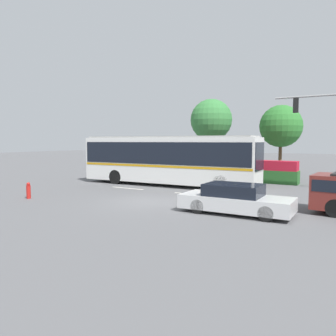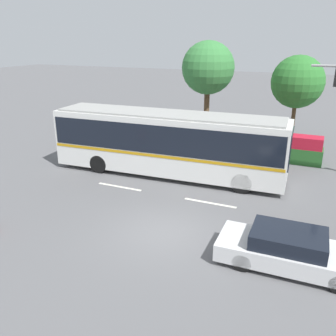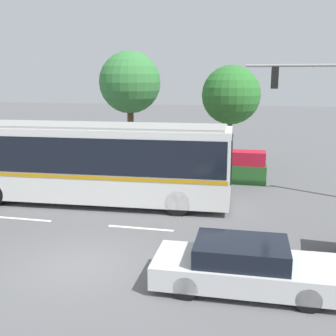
{
  "view_description": "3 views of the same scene",
  "coord_description": "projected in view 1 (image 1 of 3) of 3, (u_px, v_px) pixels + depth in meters",
  "views": [
    {
      "loc": [
        9.2,
        -13.61,
        3.04
      ],
      "look_at": [
        -0.65,
        2.87,
        1.46
      ],
      "focal_mm": 35.4,
      "sensor_mm": 36.0,
      "label": 1
    },
    {
      "loc": [
        4.97,
        -11.01,
        6.96
      ],
      "look_at": [
        -1.39,
        3.61,
        1.17
      ],
      "focal_mm": 38.4,
      "sensor_mm": 36.0,
      "label": 2
    },
    {
      "loc": [
        4.77,
        -10.17,
        5.22
      ],
      "look_at": [
        1.7,
        3.9,
        2.06
      ],
      "focal_mm": 44.05,
      "sensor_mm": 36.0,
      "label": 3
    }
  ],
  "objects": [
    {
      "name": "lane_stripe_near",
      "position": [
        128.0,
        188.0,
        21.16
      ],
      "size": [
        2.4,
        0.16,
        0.01
      ],
      "primitive_type": "cube",
      "color": "silver",
      "rests_on": "ground"
    },
    {
      "name": "ground_plane",
      "position": [
        150.0,
        201.0,
        16.6
      ],
      "size": [
        140.0,
        140.0,
        0.0
      ],
      "primitive_type": "plane",
      "color": "#5B5B5E"
    },
    {
      "name": "lane_stripe_mid",
      "position": [
        193.0,
        194.0,
        18.78
      ],
      "size": [
        2.4,
        0.16,
        0.01
      ],
      "primitive_type": "cube",
      "color": "silver",
      "rests_on": "ground"
    },
    {
      "name": "sedan_foreground",
      "position": [
        235.0,
        199.0,
        13.84
      ],
      "size": [
        4.64,
        1.92,
        1.24
      ],
      "rotation": [
        0.0,
        0.0,
        0.02
      ],
      "color": "silver",
      "rests_on": "ground"
    },
    {
      "name": "street_tree_left",
      "position": [
        211.0,
        120.0,
        30.21
      ],
      "size": [
        3.79,
        3.79,
        6.83
      ],
      "color": "brown",
      "rests_on": "ground"
    },
    {
      "name": "fire_hydrant",
      "position": [
        29.0,
        191.0,
        17.4
      ],
      "size": [
        0.22,
        0.22,
        0.86
      ],
      "color": "red",
      "rests_on": "ground"
    },
    {
      "name": "city_bus",
      "position": [
        168.0,
        157.0,
        22.47
      ],
      "size": [
        12.44,
        3.07,
        3.35
      ],
      "rotation": [
        0.0,
        0.0,
        0.05
      ],
      "color": "silver",
      "rests_on": "ground"
    },
    {
      "name": "street_tree_centre",
      "position": [
        281.0,
        126.0,
        27.07
      ],
      "size": [
        3.45,
        3.45,
        5.95
      ],
      "color": "brown",
      "rests_on": "ground"
    },
    {
      "name": "flowering_hedge",
      "position": [
        248.0,
        171.0,
        24.64
      ],
      "size": [
        7.11,
        1.09,
        1.61
      ],
      "color": "#286028",
      "rests_on": "ground"
    }
  ]
}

